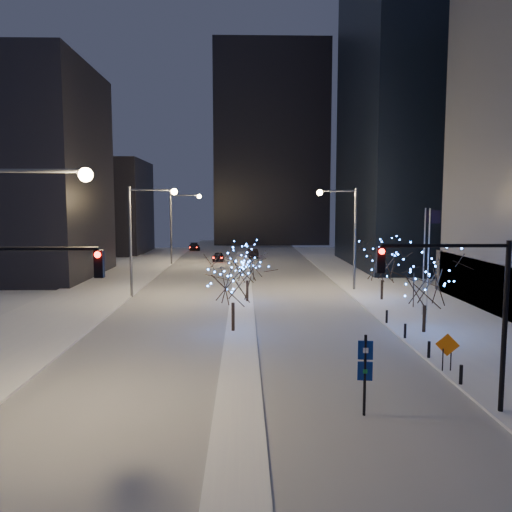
{
  "coord_description": "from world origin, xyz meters",
  "views": [
    {
      "loc": [
        0.24,
        -18.0,
        8.37
      ],
      "look_at": [
        1.02,
        14.82,
        5.0
      ],
      "focal_mm": 35.0,
      "sensor_mm": 36.0,
      "label": 1
    }
  ],
  "objects_px": {
    "street_lamp_w_far": "(178,218)",
    "car_near": "(218,257)",
    "holiday_tree_median_near": "(233,277)",
    "construction_sign": "(447,348)",
    "holiday_tree_median_far": "(247,263)",
    "car_far": "(194,247)",
    "street_lamp_w_mid": "(142,226)",
    "traffic_signal_west": "(5,305)",
    "holiday_tree_plaza_near": "(426,280)",
    "street_lamp_w_near": "(14,252)",
    "wayfinding_sign": "(365,366)",
    "holiday_tree_plaza_far": "(383,261)",
    "street_lamp_east": "(346,225)",
    "traffic_signal_east": "(467,298)",
    "car_mid": "(252,253)"
  },
  "relations": [
    {
      "from": "street_lamp_w_far",
      "to": "car_near",
      "type": "bearing_deg",
      "value": 39.09
    },
    {
      "from": "holiday_tree_median_near",
      "to": "construction_sign",
      "type": "height_order",
      "value": "holiday_tree_median_near"
    },
    {
      "from": "street_lamp_w_far",
      "to": "holiday_tree_median_far",
      "type": "height_order",
      "value": "street_lamp_w_far"
    },
    {
      "from": "car_far",
      "to": "construction_sign",
      "type": "distance_m",
      "value": 71.01
    },
    {
      "from": "street_lamp_w_mid",
      "to": "car_far",
      "type": "xyz_separation_m",
      "value": [
        -0.06,
        47.21,
        -5.84
      ]
    },
    {
      "from": "holiday_tree_median_far",
      "to": "car_far",
      "type": "bearing_deg",
      "value": 100.76
    },
    {
      "from": "car_far",
      "to": "construction_sign",
      "type": "xyz_separation_m",
      "value": [
        19.3,
        -68.34,
        0.63
      ]
    },
    {
      "from": "street_lamp_w_far",
      "to": "holiday_tree_median_far",
      "type": "distance_m",
      "value": 29.51
    },
    {
      "from": "street_lamp_w_mid",
      "to": "street_lamp_w_far",
      "type": "distance_m",
      "value": 25.0
    },
    {
      "from": "traffic_signal_west",
      "to": "holiday_tree_plaza_near",
      "type": "height_order",
      "value": "traffic_signal_west"
    },
    {
      "from": "street_lamp_w_far",
      "to": "traffic_signal_west",
      "type": "height_order",
      "value": "street_lamp_w_far"
    },
    {
      "from": "street_lamp_w_near",
      "to": "wayfinding_sign",
      "type": "bearing_deg",
      "value": -4.1
    },
    {
      "from": "holiday_tree_plaza_far",
      "to": "wayfinding_sign",
      "type": "xyz_separation_m",
      "value": [
        -7.26,
        -23.67,
        -1.47
      ]
    },
    {
      "from": "street_lamp_w_near",
      "to": "traffic_signal_west",
      "type": "xyz_separation_m",
      "value": [
        0.5,
        -2.0,
        -1.74
      ]
    },
    {
      "from": "street_lamp_w_near",
      "to": "holiday_tree_plaza_far",
      "type": "xyz_separation_m",
      "value": [
        21.2,
        22.67,
        -3.01
      ]
    },
    {
      "from": "traffic_signal_west",
      "to": "street_lamp_w_far",
      "type": "bearing_deg",
      "value": 90.55
    },
    {
      "from": "car_far",
      "to": "holiday_tree_median_far",
      "type": "xyz_separation_m",
      "value": [
        9.5,
        -50.0,
        2.75
      ]
    },
    {
      "from": "street_lamp_east",
      "to": "car_far",
      "type": "relative_size",
      "value": 2.19
    },
    {
      "from": "street_lamp_w_near",
      "to": "traffic_signal_east",
      "type": "distance_m",
      "value": 17.99
    },
    {
      "from": "street_lamp_w_far",
      "to": "traffic_signal_east",
      "type": "xyz_separation_m",
      "value": [
        17.88,
        -51.0,
        -1.74
      ]
    },
    {
      "from": "car_near",
      "to": "holiday_tree_plaza_near",
      "type": "xyz_separation_m",
      "value": [
        15.56,
        -42.83,
        2.92
      ]
    },
    {
      "from": "traffic_signal_east",
      "to": "holiday_tree_plaza_far",
      "type": "xyz_separation_m",
      "value": [
        3.32,
        23.68,
        -1.27
      ]
    },
    {
      "from": "street_lamp_w_mid",
      "to": "construction_sign",
      "type": "height_order",
      "value": "street_lamp_w_mid"
    },
    {
      "from": "traffic_signal_east",
      "to": "street_lamp_east",
      "type": "bearing_deg",
      "value": 87.74
    },
    {
      "from": "holiday_tree_median_near",
      "to": "traffic_signal_east",
      "type": "bearing_deg",
      "value": -54.26
    },
    {
      "from": "traffic_signal_west",
      "to": "car_mid",
      "type": "relative_size",
      "value": 1.57
    },
    {
      "from": "street_lamp_w_far",
      "to": "holiday_tree_median_far",
      "type": "xyz_separation_m",
      "value": [
        9.44,
        -27.79,
        -3.09
      ]
    },
    {
      "from": "traffic_signal_west",
      "to": "car_far",
      "type": "bearing_deg",
      "value": 90.43
    },
    {
      "from": "holiday_tree_median_far",
      "to": "construction_sign",
      "type": "xyz_separation_m",
      "value": [
        9.8,
        -18.34,
        -2.12
      ]
    },
    {
      "from": "car_mid",
      "to": "car_far",
      "type": "distance_m",
      "value": 17.24
    },
    {
      "from": "street_lamp_east",
      "to": "holiday_tree_median_far",
      "type": "distance_m",
      "value": 11.6
    },
    {
      "from": "holiday_tree_median_far",
      "to": "holiday_tree_plaza_near",
      "type": "relative_size",
      "value": 0.92
    },
    {
      "from": "holiday_tree_median_far",
      "to": "construction_sign",
      "type": "relative_size",
      "value": 2.66
    },
    {
      "from": "holiday_tree_median_far",
      "to": "holiday_tree_plaza_far",
      "type": "relative_size",
      "value": 0.95
    },
    {
      "from": "holiday_tree_median_far",
      "to": "traffic_signal_east",
      "type": "bearing_deg",
      "value": -70.02
    },
    {
      "from": "traffic_signal_west",
      "to": "holiday_tree_plaza_near",
      "type": "distance_m",
      "value": 24.43
    },
    {
      "from": "street_lamp_w_far",
      "to": "car_near",
      "type": "distance_m",
      "value": 8.97
    },
    {
      "from": "street_lamp_w_far",
      "to": "holiday_tree_median_near",
      "type": "distance_m",
      "value": 38.92
    },
    {
      "from": "street_lamp_w_mid",
      "to": "construction_sign",
      "type": "bearing_deg",
      "value": -47.68
    },
    {
      "from": "holiday_tree_median_near",
      "to": "street_lamp_w_mid",
      "type": "bearing_deg",
      "value": 123.21
    },
    {
      "from": "street_lamp_w_near",
      "to": "holiday_tree_median_far",
      "type": "height_order",
      "value": "street_lamp_w_near"
    },
    {
      "from": "car_far",
      "to": "wayfinding_sign",
      "type": "distance_m",
      "value": 74.55
    },
    {
      "from": "holiday_tree_plaza_near",
      "to": "holiday_tree_plaza_far",
      "type": "xyz_separation_m",
      "value": [
        0.35,
        11.2,
        -0.09
      ]
    },
    {
      "from": "car_mid",
      "to": "construction_sign",
      "type": "bearing_deg",
      "value": 93.12
    },
    {
      "from": "wayfinding_sign",
      "to": "holiday_tree_plaza_near",
      "type": "bearing_deg",
      "value": 68.64
    },
    {
      "from": "street_lamp_east",
      "to": "holiday_tree_median_near",
      "type": "xyz_separation_m",
      "value": [
        -10.58,
        -15.89,
        -2.77
      ]
    },
    {
      "from": "car_near",
      "to": "holiday_tree_plaza_far",
      "type": "distance_m",
      "value": 35.51
    },
    {
      "from": "traffic_signal_west",
      "to": "construction_sign",
      "type": "bearing_deg",
      "value": 17.41
    },
    {
      "from": "holiday_tree_median_near",
      "to": "construction_sign",
      "type": "distance_m",
      "value": 13.79
    },
    {
      "from": "street_lamp_east",
      "to": "holiday_tree_median_far",
      "type": "height_order",
      "value": "street_lamp_east"
    }
  ]
}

